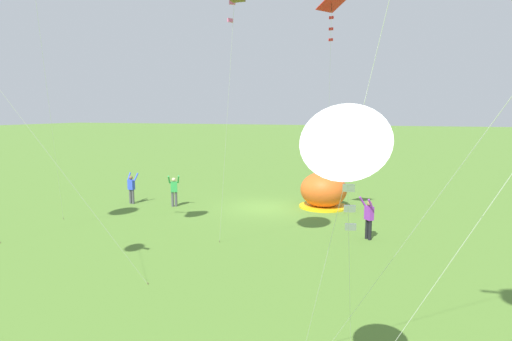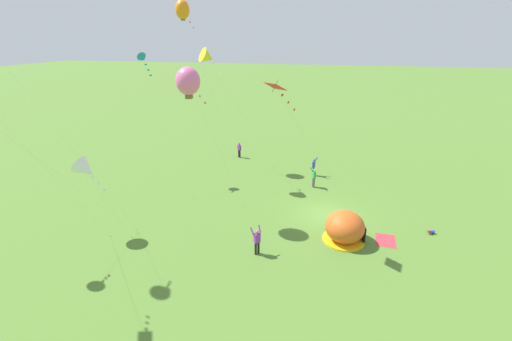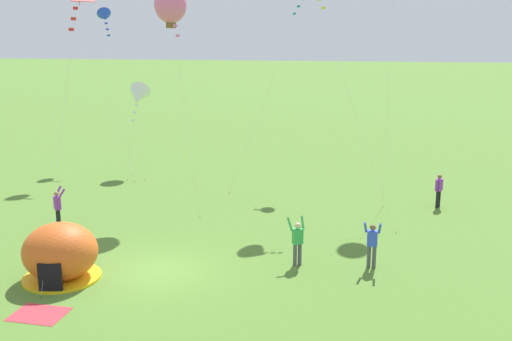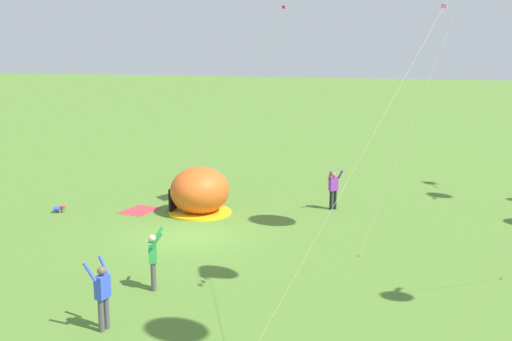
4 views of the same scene
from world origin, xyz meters
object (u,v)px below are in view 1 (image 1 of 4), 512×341
(popup_tent, at_px, (323,190))
(kite_red, at_px, (332,11))
(person_flying_kite, at_px, (369,217))
(person_near_tent, at_px, (131,188))
(toddler_crawling, at_px, (307,185))
(kite_white, at_px, (347,161))
(person_arms_raised, at_px, (174,190))

(popup_tent, distance_m, kite_red, 10.06)
(popup_tent, height_order, person_flying_kite, popup_tent)
(person_near_tent, distance_m, kite_red, 15.10)
(toddler_crawling, bearing_deg, kite_white, 102.66)
(person_flying_kite, bearing_deg, person_near_tent, -10.34)
(toddler_crawling, height_order, person_near_tent, person_near_tent)
(kite_white, relative_size, kite_red, 0.54)
(toddler_crawling, relative_size, person_arms_raised, 0.29)
(person_near_tent, relative_size, kite_red, 0.18)
(toddler_crawling, xyz_separation_m, person_near_tent, (9.03, 8.75, 0.82))
(toddler_crawling, height_order, person_arms_raised, person_arms_raised)
(person_flying_kite, bearing_deg, toddler_crawling, -66.16)
(popup_tent, distance_m, person_flying_kite, 6.07)
(popup_tent, xyz_separation_m, kite_white, (-2.93, 16.79, 3.81))
(kite_white, bearing_deg, kite_red, -80.37)
(toddler_crawling, relative_size, person_near_tent, 0.29)
(toddler_crawling, height_order, kite_red, kite_red)
(popup_tent, height_order, toddler_crawling, popup_tent)
(person_flying_kite, relative_size, kite_white, 0.33)
(person_arms_raised, bearing_deg, kite_white, 128.63)
(toddler_crawling, height_order, kite_white, kite_white)
(popup_tent, xyz_separation_m, person_flying_kite, (-2.82, 5.38, 0.00))
(popup_tent, bearing_deg, person_near_tent, 14.11)
(toddler_crawling, distance_m, kite_white, 23.74)
(popup_tent, relative_size, kite_white, 0.50)
(person_flying_kite, height_order, kite_red, kite_red)
(person_arms_raised, distance_m, kite_white, 18.52)
(popup_tent, relative_size, person_arms_raised, 1.49)
(person_arms_raised, bearing_deg, kite_red, 168.21)
(person_near_tent, bearing_deg, toddler_crawling, -135.93)
(toddler_crawling, xyz_separation_m, person_flying_kite, (-5.00, 11.31, 0.82))
(kite_red, bearing_deg, person_near_tent, -8.22)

